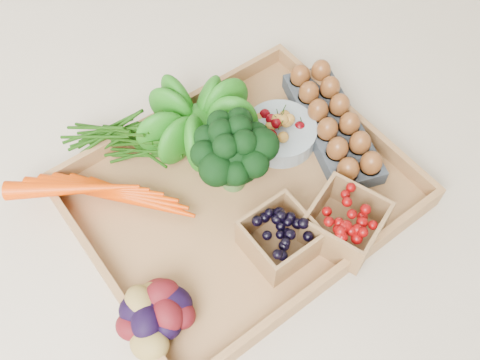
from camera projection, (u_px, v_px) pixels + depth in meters
ground at (240, 198)px, 0.97m from camera, size 4.00×4.00×0.00m
tray at (240, 196)px, 0.96m from camera, size 0.55×0.45×0.01m
carrots at (116, 192)px, 0.92m from camera, size 0.22×0.16×0.05m
lettuce at (198, 119)px, 0.96m from camera, size 0.14×0.14×0.14m
broccoli at (233, 165)px, 0.92m from camera, size 0.14×0.14×0.11m
cherry_bowl at (280, 133)px, 1.00m from camera, size 0.14×0.14×0.04m
egg_carton at (331, 127)px, 1.02m from camera, size 0.19×0.30×0.03m
potatoes at (154, 308)px, 0.80m from camera, size 0.15×0.15×0.09m
punnet_blackberry at (280, 238)px, 0.87m from camera, size 0.10×0.10×0.07m
punnet_raspberry at (345, 223)px, 0.88m from camera, size 0.14×0.14×0.08m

